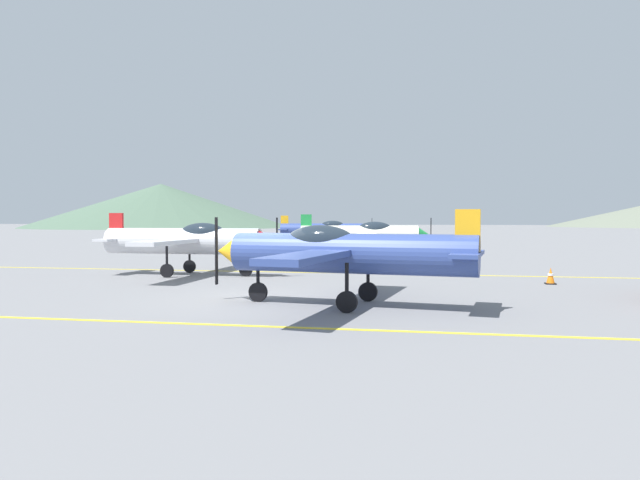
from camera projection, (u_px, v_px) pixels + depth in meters
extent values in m
plane|color=slate|center=(253.00, 300.00, 16.68)|extent=(400.00, 400.00, 0.00)
cube|color=yellow|center=(200.00, 324.00, 12.84)|extent=(80.00, 0.16, 0.01)
cube|color=yellow|center=(312.00, 273.00, 25.06)|extent=(80.00, 0.16, 0.01)
cylinder|color=#33478C|center=(351.00, 254.00, 15.41)|extent=(6.64, 1.99, 1.06)
cone|color=#F2A519|center=(228.00, 251.00, 16.58)|extent=(0.80, 0.99, 0.90)
cube|color=black|center=(216.00, 251.00, 16.71)|extent=(0.05, 0.12, 1.93)
ellipsoid|color=#1E2833|center=(320.00, 241.00, 15.68)|extent=(2.03, 1.14, 0.87)
cube|color=#33478C|center=(337.00, 252.00, 15.54)|extent=(2.27, 8.55, 0.15)
cube|color=#33478C|center=(467.00, 254.00, 14.45)|extent=(1.03, 2.58, 0.10)
cube|color=#F2A519|center=(468.00, 233.00, 14.43)|extent=(0.62, 0.20, 1.16)
cylinder|color=black|center=(258.00, 275.00, 16.31)|extent=(0.10, 0.10, 0.97)
cylinder|color=black|center=(258.00, 292.00, 16.33)|extent=(0.55, 0.19, 0.54)
cylinder|color=black|center=(368.00, 275.00, 16.38)|extent=(0.10, 0.10, 0.97)
cylinder|color=black|center=(368.00, 292.00, 16.40)|extent=(0.55, 0.19, 0.54)
cylinder|color=black|center=(347.00, 282.00, 14.37)|extent=(0.10, 0.10, 0.97)
cylinder|color=black|center=(347.00, 302.00, 14.39)|extent=(0.55, 0.19, 0.54)
cylinder|color=silver|center=(183.00, 241.00, 23.94)|extent=(6.57, 1.17, 1.06)
cone|color=red|center=(268.00, 242.00, 23.22)|extent=(0.69, 0.91, 0.90)
cube|color=black|center=(277.00, 242.00, 23.14)|extent=(0.04, 0.12, 1.93)
ellipsoid|color=#1E2833|center=(203.00, 233.00, 23.76)|extent=(1.94, 0.90, 0.87)
cube|color=silver|center=(192.00, 240.00, 23.87)|extent=(1.20, 8.50, 0.15)
cube|color=silver|center=(117.00, 239.00, 24.54)|extent=(0.72, 2.52, 0.10)
cube|color=red|center=(116.00, 227.00, 24.52)|extent=(0.61, 0.13, 1.16)
cylinder|color=black|center=(246.00, 258.00, 23.43)|extent=(0.10, 0.10, 0.97)
cylinder|color=black|center=(246.00, 270.00, 23.44)|extent=(0.54, 0.12, 0.54)
cylinder|color=black|center=(167.00, 258.00, 22.97)|extent=(0.10, 0.10, 0.97)
cylinder|color=black|center=(167.00, 271.00, 22.99)|extent=(0.54, 0.12, 0.54)
cylinder|color=black|center=(189.00, 255.00, 25.05)|extent=(0.10, 0.10, 0.97)
cylinder|color=black|center=(190.00, 266.00, 25.06)|extent=(0.54, 0.12, 0.54)
cylinder|color=silver|center=(359.00, 235.00, 32.87)|extent=(6.64, 1.91, 1.06)
cone|color=#1E8C3F|center=(424.00, 235.00, 32.67)|extent=(0.79, 0.98, 0.90)
cube|color=black|center=(431.00, 235.00, 32.65)|extent=(0.05, 0.12, 1.93)
ellipsoid|color=#1E2833|center=(375.00, 229.00, 32.81)|extent=(2.03, 1.11, 0.87)
cube|color=silver|center=(366.00, 234.00, 32.84)|extent=(2.16, 8.55, 0.15)
cube|color=silver|center=(306.00, 234.00, 33.03)|extent=(1.00, 2.57, 0.10)
cube|color=#1E8C3F|center=(306.00, 225.00, 33.01)|extent=(0.62, 0.19, 1.16)
cylinder|color=black|center=(407.00, 246.00, 32.74)|extent=(0.10, 0.10, 0.97)
cylinder|color=black|center=(407.00, 255.00, 32.76)|extent=(0.55, 0.19, 0.54)
cylinder|color=black|center=(356.00, 247.00, 31.84)|extent=(0.10, 0.10, 0.97)
cylinder|color=black|center=(356.00, 256.00, 31.86)|extent=(0.55, 0.19, 0.54)
cylinder|color=black|center=(356.00, 245.00, 33.96)|extent=(0.10, 0.10, 0.97)
cylinder|color=black|center=(356.00, 254.00, 33.98)|extent=(0.55, 0.19, 0.54)
cylinder|color=#33478C|center=(322.00, 230.00, 46.66)|extent=(6.63, 1.75, 1.06)
cone|color=#F2A519|center=(367.00, 230.00, 46.37)|extent=(0.77, 0.97, 0.90)
cube|color=black|center=(372.00, 230.00, 46.34)|extent=(0.05, 0.12, 1.93)
ellipsoid|color=#1E2833|center=(333.00, 226.00, 46.58)|extent=(2.01, 1.07, 0.87)
cube|color=#33478C|center=(327.00, 229.00, 46.62)|extent=(1.96, 8.55, 0.15)
cube|color=#33478C|center=(285.00, 229.00, 46.89)|extent=(0.94, 2.56, 0.10)
cube|color=#F2A519|center=(285.00, 223.00, 46.87)|extent=(0.62, 0.18, 1.16)
cylinder|color=black|center=(356.00, 238.00, 46.47)|extent=(0.10, 0.10, 0.97)
cylinder|color=black|center=(355.00, 244.00, 46.48)|extent=(0.55, 0.17, 0.54)
cylinder|color=black|center=(318.00, 239.00, 45.64)|extent=(0.10, 0.10, 0.97)
cylinder|color=black|center=(318.00, 245.00, 45.66)|extent=(0.55, 0.17, 0.54)
cylinder|color=black|center=(320.00, 238.00, 47.75)|extent=(0.10, 0.10, 0.97)
cylinder|color=black|center=(320.00, 244.00, 47.77)|extent=(0.55, 0.17, 0.54)
cube|color=black|center=(550.00, 284.00, 20.68)|extent=(0.36, 0.36, 0.04)
cone|color=orange|center=(551.00, 275.00, 20.67)|extent=(0.29, 0.29, 0.55)
cylinder|color=white|center=(551.00, 275.00, 20.67)|extent=(0.20, 0.20, 0.08)
cone|color=#4C6651|center=(161.00, 206.00, 150.88)|extent=(67.45, 67.45, 11.24)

